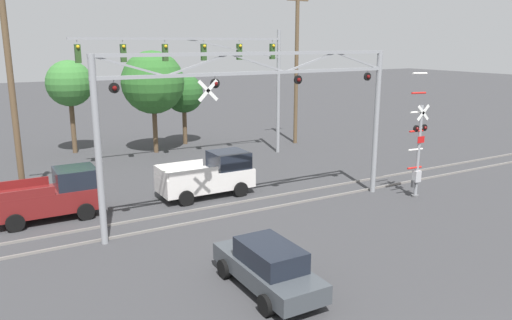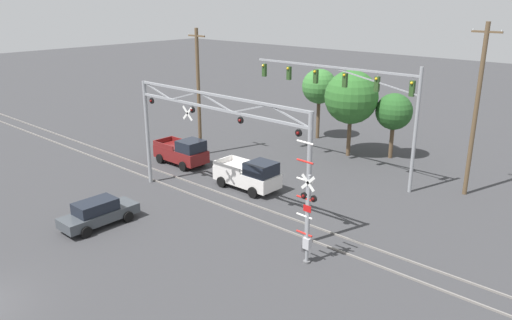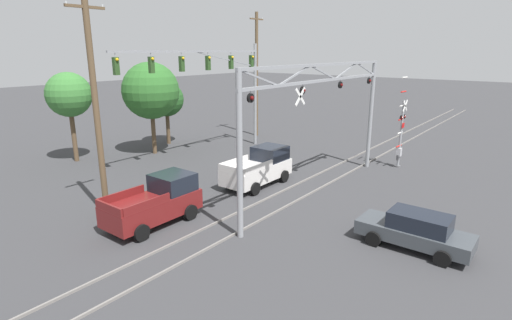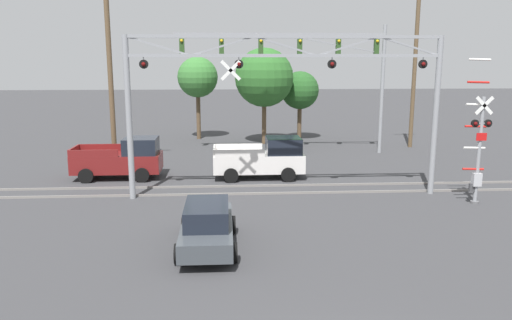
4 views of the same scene
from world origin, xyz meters
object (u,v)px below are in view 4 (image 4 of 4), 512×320
object	(u,v)px
utility_pole_right	(415,66)
utility_pole_left	(110,76)
background_tree_far_right_verge	(264,78)
pickup_truck_following	(122,159)
traffic_signal_span	(321,60)
sedan_waiting	(207,225)
background_tree_beyond_span	(300,91)
crossing_signal_mast	(478,151)
background_tree_far_left_verge	(198,78)
pickup_truck_lead	(263,159)
crossing_gantry	(285,88)

from	to	relation	value
utility_pole_right	utility_pole_left	bearing A→B (deg)	-163.34
background_tree_far_right_verge	pickup_truck_following	bearing A→B (deg)	-127.79
traffic_signal_span	sedan_waiting	distance (m)	18.63
traffic_signal_span	utility_pole_right	bearing A→B (deg)	16.67
traffic_signal_span	background_tree_beyond_span	bearing A→B (deg)	93.94
crossing_signal_mast	traffic_signal_span	bearing A→B (deg)	110.38
traffic_signal_span	background_tree_far_left_verge	distance (m)	10.73
pickup_truck_following	background_tree_far_right_verge	bearing A→B (deg)	52.21
crossing_signal_mast	pickup_truck_following	distance (m)	16.97
traffic_signal_span	crossing_signal_mast	bearing A→B (deg)	-69.62
sedan_waiting	background_tree_far_right_verge	size ratio (longest dim) A/B	0.63
background_tree_beyond_span	utility_pole_left	bearing A→B (deg)	-141.29
pickup_truck_following	background_tree_beyond_span	world-z (taller)	background_tree_beyond_span
pickup_truck_lead	pickup_truck_following	bearing A→B (deg)	177.11
traffic_signal_span	sedan_waiting	bearing A→B (deg)	-112.11
pickup_truck_following	background_tree_far_left_verge	bearing A→B (deg)	76.10
pickup_truck_following	background_tree_beyond_span	distance (m)	16.75
crossing_gantry	pickup_truck_following	world-z (taller)	crossing_gantry
utility_pole_right	pickup_truck_lead	bearing A→B (deg)	-141.51
background_tree_far_right_verge	utility_pole_left	bearing A→B (deg)	-139.23
traffic_signal_span	utility_pole_right	size ratio (longest dim) A/B	1.23
crossing_gantry	sedan_waiting	xyz separation A→B (m)	(-3.23, -6.20, -4.06)
utility_pole_left	background_tree_far_right_verge	distance (m)	12.08
crossing_gantry	background_tree_beyond_span	distance (m)	16.59
utility_pole_right	pickup_truck_following	bearing A→B (deg)	-155.31
sedan_waiting	pickup_truck_lead	bearing A→B (deg)	75.28
pickup_truck_lead	background_tree_far_right_verge	size ratio (longest dim) A/B	0.67
crossing_signal_mast	traffic_signal_span	xyz separation A→B (m)	(-4.48, 12.07, 3.73)
sedan_waiting	utility_pole_right	distance (m)	23.63
traffic_signal_span	pickup_truck_following	distance (m)	14.03
utility_pole_right	background_tree_far_left_verge	size ratio (longest dim) A/B	1.74
pickup_truck_lead	utility_pole_right	distance (m)	14.92
background_tree_beyond_span	crossing_signal_mast	bearing A→B (deg)	-74.78
pickup_truck_lead	sedan_waiting	distance (m)	10.15
background_tree_beyond_span	background_tree_far_left_verge	distance (m)	7.89
crossing_gantry	utility_pole_right	distance (m)	16.27
crossing_signal_mast	background_tree_beyond_span	world-z (taller)	crossing_signal_mast
utility_pole_right	background_tree_beyond_span	bearing A→B (deg)	152.51
sedan_waiting	traffic_signal_span	bearing A→B (deg)	67.89
utility_pole_right	background_tree_beyond_span	distance (m)	8.50
sedan_waiting	background_tree_far_right_verge	world-z (taller)	background_tree_far_right_verge
utility_pole_left	background_tree_far_right_verge	bearing A→B (deg)	40.77
crossing_gantry	background_tree_far_left_verge	size ratio (longest dim) A/B	2.18
pickup_truck_lead	pickup_truck_following	distance (m)	7.31
utility_pole_left	background_tree_far_right_verge	xyz separation A→B (m)	(9.14, 7.88, -0.40)
sedan_waiting	utility_pole_right	world-z (taller)	utility_pole_right
background_tree_far_right_verge	crossing_gantry	bearing A→B (deg)	-90.87
background_tree_beyond_span	background_tree_far_left_verge	xyz separation A→B (m)	(-7.78, 0.91, 0.96)
utility_pole_right	crossing_signal_mast	bearing A→B (deg)	-99.90
crossing_gantry	pickup_truck_lead	size ratio (longest dim) A/B	2.97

